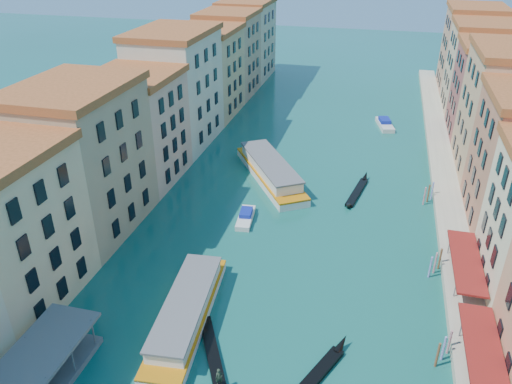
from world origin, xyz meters
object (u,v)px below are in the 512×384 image
vaporetto_near (187,311)px  gondola_fore (212,351)px  vaporetto_far (270,171)px  gondola_right (309,382)px

vaporetto_near → gondola_fore: 5.75m
vaporetto_far → gondola_right: size_ratio=1.70×
vaporetto_near → gondola_right: size_ratio=1.56×
vaporetto_near → gondola_fore: vaporetto_near is taller
vaporetto_near → vaporetto_far: size_ratio=0.92×
vaporetto_near → gondola_fore: bearing=-49.1°
vaporetto_near → vaporetto_far: (0.91, 34.72, 0.19)m
vaporetto_near → gondola_fore: size_ratio=1.63×
vaporetto_far → vaporetto_near: bearing=-124.3°
gondola_fore → vaporetto_near: bearing=108.2°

